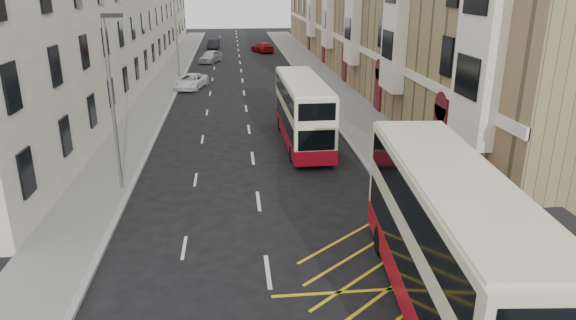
{
  "coord_description": "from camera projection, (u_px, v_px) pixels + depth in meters",
  "views": [
    {
      "loc": [
        -0.97,
        -11.35,
        9.44
      ],
      "look_at": [
        1.14,
        8.07,
        2.61
      ],
      "focal_mm": 32.0,
      "sensor_mm": 36.0,
      "label": 1
    }
  ],
  "objects": [
    {
      "name": "car_dark",
      "position": [
        214.0,
        44.0,
        75.18
      ],
      "size": [
        1.78,
        4.22,
        1.35
      ],
      "primitive_type": "imported",
      "rotation": [
        0.0,
        0.0,
        -0.09
      ],
      "color": "black",
      "rests_on": "ground"
    },
    {
      "name": "street_lamp_far",
      "position": [
        177.0,
        32.0,
        51.1
      ],
      "size": [
        0.93,
        0.18,
        8.0
      ],
      "color": "slate",
      "rests_on": "pavement_left"
    },
    {
      "name": "pavement_left",
      "position": [
        152.0,
        104.0,
        41.23
      ],
      "size": [
        3.0,
        120.0,
        0.15
      ],
      "primitive_type": "cube",
      "color": "slate",
      "rests_on": "ground"
    },
    {
      "name": "car_silver",
      "position": [
        210.0,
        57.0,
        62.42
      ],
      "size": [
        3.1,
        4.66,
        1.48
      ],
      "primitive_type": "imported",
      "rotation": [
        0.0,
        0.0,
        -0.34
      ],
      "color": "#ABAFB4",
      "rests_on": "ground"
    },
    {
      "name": "pavement_right",
      "position": [
        341.0,
        100.0,
        42.81
      ],
      "size": [
        4.0,
        120.0,
        0.15
      ],
      "primitive_type": "cube",
      "color": "slate",
      "rests_on": "ground"
    },
    {
      "name": "street_lamp_near",
      "position": [
        112.0,
        94.0,
        22.95
      ],
      "size": [
        0.93,
        0.18,
        8.0
      ],
      "color": "slate",
      "rests_on": "pavement_left"
    },
    {
      "name": "guard_railing",
      "position": [
        427.0,
        218.0,
        19.62
      ],
      "size": [
        0.06,
        6.56,
        1.01
      ],
      "color": "red",
      "rests_on": "pavement_right"
    },
    {
      "name": "pedestrian_far",
      "position": [
        529.0,
        266.0,
        16.12
      ],
      "size": [
        1.04,
        0.88,
        1.67
      ],
      "primitive_type": "imported",
      "rotation": [
        0.0,
        0.0,
        2.56
      ],
      "color": "black",
      "rests_on": "pavement_right"
    },
    {
      "name": "pedestrian_near",
      "position": [
        515.0,
        260.0,
        16.3
      ],
      "size": [
        0.74,
        0.56,
        1.81
      ],
      "primitive_type": "imported",
      "rotation": [
        0.0,
        0.0,
        3.35
      ],
      "color": "black",
      "rests_on": "pavement_right"
    },
    {
      "name": "road_markings",
      "position": [
        241.0,
        72.0,
        56.09
      ],
      "size": [
        10.0,
        110.0,
        0.01
      ],
      "primitive_type": null,
      "color": "silver",
      "rests_on": "ground"
    },
    {
      "name": "car_red",
      "position": [
        263.0,
        47.0,
        71.51
      ],
      "size": [
        3.37,
        5.15,
        1.39
      ],
      "primitive_type": "imported",
      "rotation": [
        0.0,
        0.0,
        3.47
      ],
      "color": "#9F0D0C",
      "rests_on": "ground"
    },
    {
      "name": "terrace_left",
      "position": [
        109.0,
        11.0,
        53.05
      ],
      "size": [
        9.18,
        79.0,
        13.25
      ],
      "color": "silver",
      "rests_on": "ground"
    },
    {
      "name": "terrace_right",
      "position": [
        377.0,
        0.0,
        55.48
      ],
      "size": [
        10.75,
        79.0,
        15.25
      ],
      "color": "#907F54",
      "rests_on": "ground"
    },
    {
      "name": "double_decker_rear",
      "position": [
        303.0,
        111.0,
        30.83
      ],
      "size": [
        2.39,
        10.01,
        3.98
      ],
      "rotation": [
        0.0,
        0.0,
        0.01
      ],
      "color": "beige",
      "rests_on": "ground"
    },
    {
      "name": "pedestrian_mid",
      "position": [
        554.0,
        243.0,
        17.31
      ],
      "size": [
        1.03,
        0.87,
        1.86
      ],
      "primitive_type": "imported",
      "rotation": [
        0.0,
        0.0,
        -0.2
      ],
      "color": "black",
      "rests_on": "pavement_right"
    },
    {
      "name": "double_decker_front",
      "position": [
        447.0,
        244.0,
        14.71
      ],
      "size": [
        3.63,
        11.51,
        4.51
      ],
      "rotation": [
        0.0,
        0.0,
        -0.09
      ],
      "color": "beige",
      "rests_on": "ground"
    },
    {
      "name": "white_van",
      "position": [
        191.0,
        81.0,
        47.39
      ],
      "size": [
        3.31,
        5.17,
        1.33
      ],
      "primitive_type": "imported",
      "rotation": [
        0.0,
        0.0,
        -0.25
      ],
      "color": "white",
      "rests_on": "ground"
    },
    {
      "name": "kerb_right",
      "position": [
        318.0,
        100.0,
        42.61
      ],
      "size": [
        0.25,
        120.0,
        0.15
      ],
      "primitive_type": "cube",
      "color": "gray",
      "rests_on": "ground"
    },
    {
      "name": "kerb_left",
      "position": [
        171.0,
        104.0,
        41.39
      ],
      "size": [
        0.25,
        120.0,
        0.15
      ],
      "primitive_type": "cube",
      "color": "gray",
      "rests_on": "ground"
    }
  ]
}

